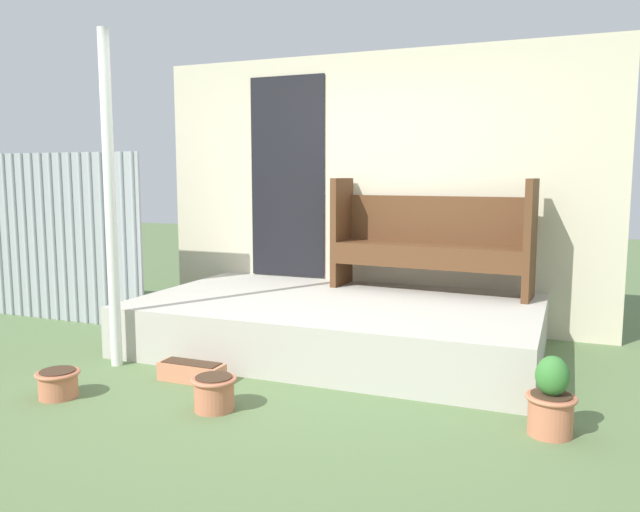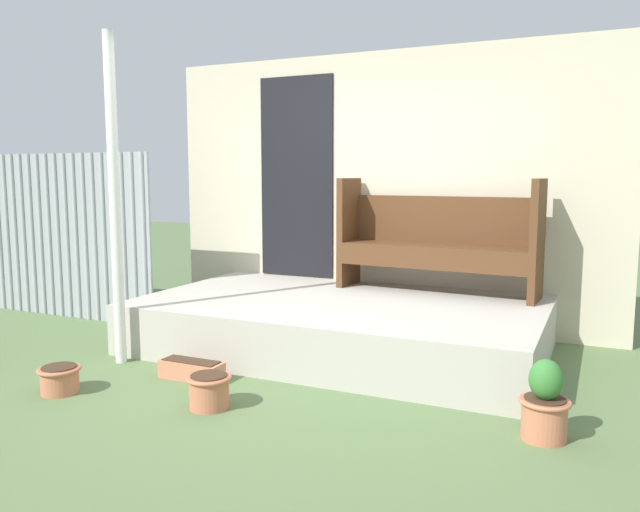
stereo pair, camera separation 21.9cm
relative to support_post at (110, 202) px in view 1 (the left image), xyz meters
The scene contains 10 objects.
ground_plane 1.88m from the support_post, ahead, with size 24.00×24.00×0.00m, color #5B7547.
porch_slab 2.05m from the support_post, 37.30° to the left, with size 3.26×1.94×0.41m.
house_wall 2.48m from the support_post, 56.57° to the left, with size 4.46×0.08×2.60m.
fence_corrugated 2.23m from the support_post, 152.61° to the left, with size 2.84×0.05×1.67m.
support_post is the anchor object (origin of this frame).
bench 2.71m from the support_post, 40.96° to the left, with size 1.79×0.52×1.01m.
flower_pot_left 1.35m from the support_post, 80.58° to the right, with size 0.28×0.28×0.18m.
flower_pot_middle 1.72m from the support_post, 23.69° to the right, with size 0.29×0.29×0.21m.
flower_pot_right 3.30m from the support_post, ahead, with size 0.28×0.28×0.45m.
planter_box_rect 1.40m from the support_post, ahead, with size 0.48×0.16×0.14m.
Camera 1 is at (1.78, -3.82, 1.44)m, focal length 35.00 mm.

